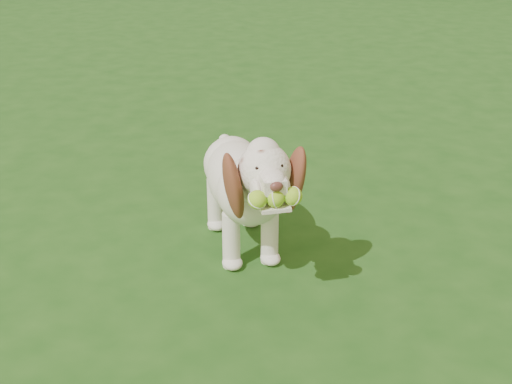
{
  "coord_description": "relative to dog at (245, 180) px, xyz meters",
  "views": [
    {
      "loc": [
        0.56,
        -3.23,
        1.68
      ],
      "look_at": [
        0.32,
        -0.47,
        0.41
      ],
      "focal_mm": 50.0,
      "sensor_mm": 36.0,
      "label": 1
    }
  ],
  "objects": [
    {
      "name": "ground",
      "position": [
        -0.25,
        0.27,
        -0.38
      ],
      "size": [
        80.0,
        80.0,
        0.0
      ],
      "primitive_type": "plane",
      "color": "#1C4915",
      "rests_on": "ground"
    },
    {
      "name": "dog",
      "position": [
        0.0,
        0.0,
        0.0
      ],
      "size": [
        0.59,
        1.06,
        0.71
      ],
      "rotation": [
        0.0,
        0.0,
        0.32
      ],
      "color": "white",
      "rests_on": "ground"
    }
  ]
}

